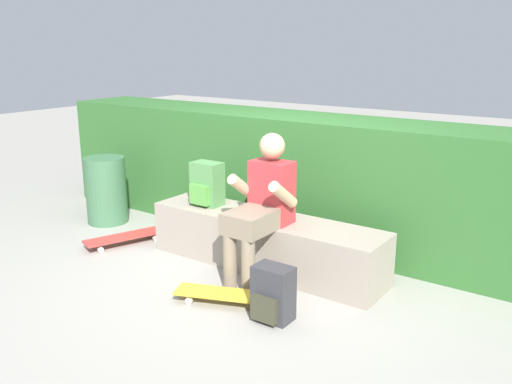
{
  "coord_description": "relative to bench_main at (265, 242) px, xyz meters",
  "views": [
    {
      "loc": [
        2.52,
        -3.34,
        1.91
      ],
      "look_at": [
        -0.13,
        0.41,
        0.65
      ],
      "focal_mm": 38.28,
      "sensor_mm": 36.0,
      "label": 1
    }
  ],
  "objects": [
    {
      "name": "skateboard_beside_bench",
      "position": [
        -1.43,
        -0.33,
        -0.16
      ],
      "size": [
        0.46,
        0.82,
        0.09
      ],
      "color": "#BC3833",
      "rests_on": "ground"
    },
    {
      "name": "backpack_on_bench",
      "position": [
        -0.65,
        -0.01,
        0.42
      ],
      "size": [
        0.28,
        0.23,
        0.4
      ],
      "color": "#51894C",
      "rests_on": "bench_main"
    },
    {
      "name": "trash_bin",
      "position": [
        -2.12,
        0.03,
        0.13
      ],
      "size": [
        0.44,
        0.44,
        0.72
      ],
      "color": "#3D6B47",
      "rests_on": "ground"
    },
    {
      "name": "hedge_row",
      "position": [
        -0.21,
        0.9,
        0.38
      ],
      "size": [
        5.86,
        0.8,
        1.22
      ],
      "color": "#2F632A",
      "rests_on": "ground"
    },
    {
      "name": "bench_main",
      "position": [
        0.0,
        0.0,
        0.0
      ],
      "size": [
        2.17,
        0.51,
        0.46
      ],
      "color": "gray",
      "rests_on": "ground"
    },
    {
      "name": "skateboard_near_person",
      "position": [
        0.17,
        -0.76,
        -0.16
      ],
      "size": [
        0.82,
        0.48,
        0.09
      ],
      "color": "gold",
      "rests_on": "ground"
    },
    {
      "name": "backpack_on_ground",
      "position": [
        0.58,
        -0.76,
        -0.04
      ],
      "size": [
        0.28,
        0.23,
        0.4
      ],
      "color": "#333338",
      "rests_on": "ground"
    },
    {
      "name": "person_skater",
      "position": [
        0.12,
        -0.22,
        0.43
      ],
      "size": [
        0.49,
        0.62,
        1.21
      ],
      "color": "#B73338",
      "rests_on": "ground"
    },
    {
      "name": "ground_plane",
      "position": [
        0.0,
        -0.36,
        -0.23
      ],
      "size": [
        24.0,
        24.0,
        0.0
      ],
      "primitive_type": "plane",
      "color": "gray"
    }
  ]
}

